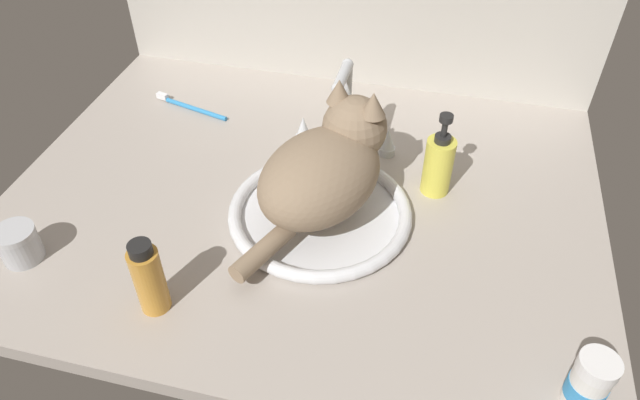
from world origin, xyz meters
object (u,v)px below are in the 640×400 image
object	(u,v)px
faucet	(345,117)
soap_pump_bottle	(438,164)
sink_basin	(320,212)
toothbrush	(190,107)
pill_bottle	(589,383)
cat	(328,166)
amber_bottle	(149,278)
metal_jar	(19,244)

from	to	relation	value
faucet	soap_pump_bottle	xyz separation A→B (cm)	(18.97, -7.90, -1.93)
sink_basin	faucet	bearing A→B (deg)	90.00
toothbrush	sink_basin	bearing A→B (deg)	-36.36
faucet	pill_bottle	bearing A→B (deg)	-47.77
sink_basin	cat	xyz separation A→B (cm)	(0.91, 2.12, 9.09)
cat	amber_bottle	xyz separation A→B (cm)	(-20.45, -27.07, -3.81)
cat	amber_bottle	size ratio (longest dim) A/B	2.68
faucet	metal_jar	distance (cm)	61.24
faucet	cat	world-z (taller)	cat
metal_jar	pill_bottle	distance (cm)	87.09
sink_basin	cat	world-z (taller)	cat
soap_pump_bottle	metal_jar	world-z (taller)	soap_pump_bottle
pill_bottle	soap_pump_bottle	bearing A→B (deg)	120.93
soap_pump_bottle	pill_bottle	size ratio (longest dim) A/B	1.81
pill_bottle	faucet	bearing A→B (deg)	132.23
sink_basin	toothbrush	size ratio (longest dim) A/B	1.77
soap_pump_bottle	pill_bottle	world-z (taller)	soap_pump_bottle
sink_basin	metal_jar	xyz separation A→B (cm)	(-45.08, -21.02, 2.08)
toothbrush	metal_jar	bearing A→B (deg)	-100.42
amber_bottle	sink_basin	bearing A→B (deg)	51.92
sink_basin	toothbrush	bearing A→B (deg)	143.64
soap_pump_bottle	metal_jar	bearing A→B (deg)	-152.56
soap_pump_bottle	amber_bottle	size ratio (longest dim) A/B	1.24
soap_pump_bottle	amber_bottle	distance (cm)	53.54
faucet	pill_bottle	distance (cm)	62.39
sink_basin	pill_bottle	size ratio (longest dim) A/B	3.55
faucet	amber_bottle	xyz separation A→B (cm)	(-19.54, -45.09, -1.66)
cat	amber_bottle	world-z (taller)	cat
metal_jar	faucet	bearing A→B (deg)	42.40
soap_pump_bottle	metal_jar	xyz separation A→B (cm)	(-64.05, -33.26, -2.93)
cat	soap_pump_bottle	distance (cm)	21.10
faucet	soap_pump_bottle	bearing A→B (deg)	-22.62
faucet	metal_jar	size ratio (longest dim) A/B	3.10
faucet	metal_jar	world-z (taller)	faucet
toothbrush	faucet	bearing A→B (deg)	-10.27
cat	toothbrush	world-z (taller)	cat
faucet	amber_bottle	world-z (taller)	faucet
amber_bottle	toothbrush	distance (cm)	54.62
faucet	toothbrush	size ratio (longest dim) A/B	1.12
faucet	soap_pump_bottle	world-z (taller)	faucet
faucet	cat	distance (cm)	18.18
cat	toothbrush	xyz separation A→B (cm)	(-37.21, 24.60, -9.50)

